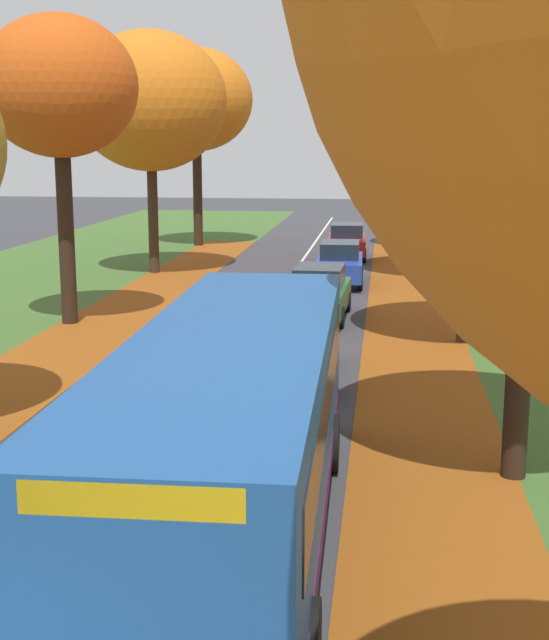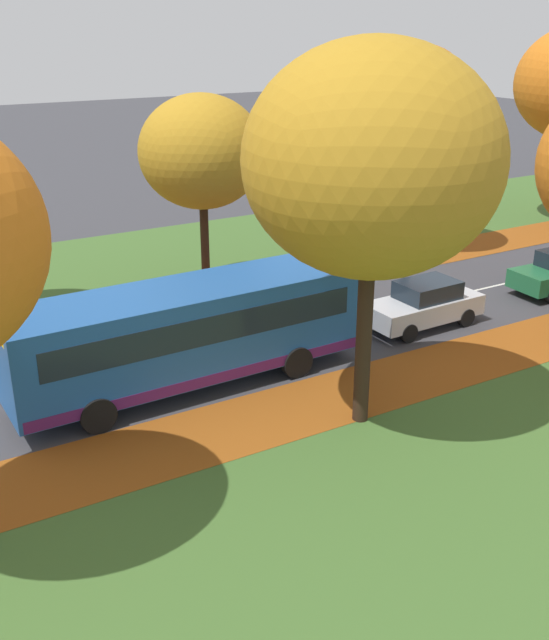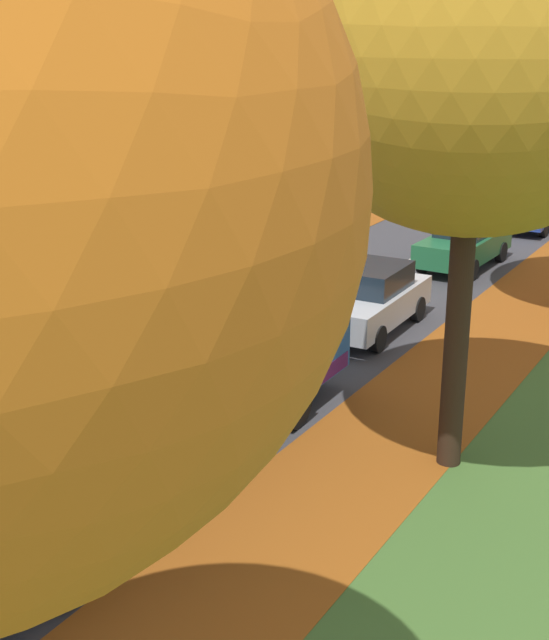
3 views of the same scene
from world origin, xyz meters
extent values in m
cube|color=#8C4714|center=(4.60, 14.00, 0.01)|extent=(2.80, 60.00, 0.00)
cube|color=silver|center=(0.00, 20.00, 0.00)|extent=(0.12, 80.00, 0.01)
cylinder|color=black|center=(-5.66, 21.85, 2.63)|extent=(0.47, 0.47, 5.25)
ellipsoid|color=#C64C14|center=(-5.66, 21.85, 6.95)|extent=(4.52, 4.52, 4.07)
cylinder|color=#382619|center=(-5.77, 32.33, 2.32)|extent=(0.42, 0.42, 4.63)
ellipsoid|color=orange|center=(-5.77, 32.33, 6.96)|extent=(6.20, 6.20, 5.58)
cylinder|color=black|center=(-5.96, 42.12, 2.64)|extent=(0.48, 0.48, 5.28)
ellipsoid|color=orange|center=(-5.96, 42.12, 7.44)|extent=(5.77, 5.77, 5.19)
cylinder|color=black|center=(5.91, 10.69, 2.27)|extent=(0.41, 0.41, 4.53)
ellipsoid|color=#B27F1E|center=(5.91, 10.69, 6.84)|extent=(6.14, 6.14, 5.53)
cylinder|color=#422D1E|center=(5.90, 20.72, 1.80)|extent=(0.32, 0.32, 3.60)
ellipsoid|color=orange|center=(5.90, 20.72, 5.80)|extent=(5.86, 5.86, 5.27)
cylinder|color=#422D1E|center=(5.90, 32.38, 2.24)|extent=(0.40, 0.40, 4.49)
ellipsoid|color=#C64C14|center=(5.90, 32.38, 6.84)|extent=(6.28, 6.28, 5.65)
cylinder|color=#382619|center=(5.77, 42.28, 2.09)|extent=(0.38, 0.38, 4.18)
ellipsoid|color=orange|center=(5.77, 42.28, 6.13)|extent=(5.19, 5.19, 4.67)
cube|color=#1E5199|center=(1.77, 7.71, 1.73)|extent=(2.71, 10.45, 2.50)
cube|color=#19232D|center=(1.87, 2.57, 2.08)|extent=(2.30, 0.15, 1.30)
cube|color=#19232D|center=(1.77, 7.71, 2.13)|extent=(2.73, 9.20, 0.80)
cube|color=#4C1951|center=(1.77, 7.71, 0.66)|extent=(2.73, 10.24, 0.32)
cube|color=yellow|center=(1.87, 2.55, 2.80)|extent=(1.75, 0.12, 0.28)
cylinder|color=black|center=(0.65, 4.46, 0.48)|extent=(0.32, 0.97, 0.96)
cylinder|color=black|center=(2.90, 10.59, 0.48)|extent=(0.32, 0.97, 0.96)
cylinder|color=black|center=(0.52, 10.54, 0.48)|extent=(0.32, 0.97, 0.96)
cube|color=#B7BABF|center=(1.77, 16.40, 0.67)|extent=(1.80, 4.24, 0.70)
cube|color=#19232D|center=(1.76, 16.55, 1.32)|extent=(1.49, 2.05, 0.60)
cylinder|color=black|center=(2.58, 15.12, 0.32)|extent=(0.23, 0.64, 0.64)
cylinder|color=black|center=(1.01, 15.08, 0.32)|extent=(0.23, 0.64, 0.64)
cylinder|color=black|center=(2.52, 17.72, 0.32)|extent=(0.23, 0.64, 0.64)
cylinder|color=black|center=(0.95, 17.69, 0.32)|extent=(0.23, 0.64, 0.64)
cube|color=#1E6038|center=(1.75, 23.44, 0.67)|extent=(1.84, 4.25, 0.70)
cube|color=#19232D|center=(1.75, 23.59, 1.32)|extent=(1.51, 2.06, 0.60)
cylinder|color=black|center=(2.49, 22.11, 0.32)|extent=(0.24, 0.65, 0.64)
cylinder|color=black|center=(0.92, 22.16, 0.32)|extent=(0.24, 0.65, 0.64)
cylinder|color=black|center=(2.57, 24.71, 0.32)|extent=(0.24, 0.65, 0.64)
cylinder|color=black|center=(1.01, 24.76, 0.32)|extent=(0.24, 0.65, 0.64)
cube|color=#233D9E|center=(2.04, 30.17, 0.67)|extent=(1.79, 4.24, 0.70)
cube|color=#19232D|center=(2.04, 30.32, 1.32)|extent=(1.49, 2.05, 0.60)
cylinder|color=black|center=(2.86, 28.88, 0.32)|extent=(0.23, 0.64, 0.64)
cylinder|color=black|center=(1.29, 28.85, 0.32)|extent=(0.23, 0.64, 0.64)
cylinder|color=black|center=(2.80, 31.49, 0.32)|extent=(0.23, 0.64, 0.64)
cylinder|color=black|center=(1.23, 31.45, 0.32)|extent=(0.23, 0.64, 0.64)
cube|color=#B21919|center=(1.98, 37.70, 0.67)|extent=(1.85, 4.26, 0.70)
cube|color=#19232D|center=(1.98, 37.85, 1.32)|extent=(1.52, 2.07, 0.60)
cylinder|color=black|center=(2.81, 36.42, 0.32)|extent=(0.24, 0.65, 0.64)
cylinder|color=black|center=(1.25, 36.37, 0.32)|extent=(0.24, 0.65, 0.64)
cylinder|color=black|center=(2.72, 39.02, 0.32)|extent=(0.24, 0.65, 0.64)
cylinder|color=black|center=(1.15, 38.97, 0.32)|extent=(0.24, 0.65, 0.64)
camera|label=1|loc=(3.71, -3.56, 5.46)|focal=50.00mm
camera|label=2|loc=(19.82, -0.12, 9.87)|focal=42.00mm
camera|label=3|loc=(10.35, -2.80, 7.23)|focal=50.00mm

